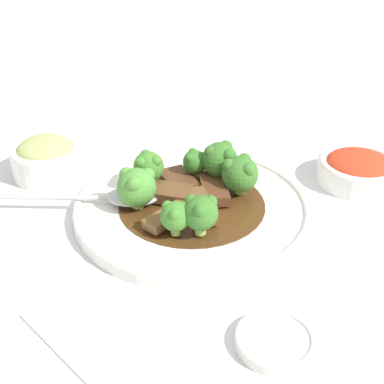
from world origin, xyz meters
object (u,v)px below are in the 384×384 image
Objects in this scene: beef_strip_0 at (170,216)px; beef_strip_3 at (214,188)px; broccoli_floret_3 at (200,212)px; beef_strip_1 at (179,180)px; beef_strip_4 at (164,193)px; broccoli_floret_0 at (137,186)px; beef_strip_2 at (200,206)px; sauce_dish at (275,340)px; main_plate at (192,207)px; side_bowl_kimchi at (358,169)px; broccoli_floret_5 at (195,161)px; side_bowl_appetizer at (46,157)px; serving_spoon at (120,196)px; broccoli_floret_1 at (240,173)px; broccoli_floret_2 at (148,167)px; broccoli_floret_4 at (222,160)px; broccoli_floret_6 at (175,216)px.

beef_strip_0 is 0.96× the size of beef_strip_3.
beef_strip_1 is at bearing -42.34° from broccoli_floret_3.
broccoli_floret_0 is at bearing 66.28° from beef_strip_4.
sauce_dish is (-0.18, 0.14, -0.02)m from beef_strip_2.
beef_strip_3 is at bearing -109.56° from main_plate.
side_bowl_kimchi is (-0.19, -0.22, -0.00)m from beef_strip_4.
broccoli_floret_0 is (0.05, 0.05, 0.04)m from main_plate.
broccoli_floret_5 is 0.23m from side_bowl_appetizer.
serving_spoon is 1.83× the size of side_bowl_kimchi.
broccoli_floret_1 is (-0.04, -0.06, 0.04)m from main_plate.
broccoli_floret_2 is 0.10m from broccoli_floret_4.
serving_spoon is 2.72× the size of sauce_dish.
broccoli_floret_1 is (-0.08, -0.07, 0.02)m from beef_strip_4.
side_bowl_appetizer is (0.17, 0.03, -0.02)m from broccoli_floret_2.
beef_strip_0 is 0.95× the size of sauce_dish.
beef_strip_1 is (0.04, -0.08, -0.00)m from beef_strip_0.
main_plate is at bearing 55.32° from broccoli_floret_1.
broccoli_floret_3 is at bearing 176.23° from side_bowl_appetizer.
broccoli_floret_6 reaches higher than side_bowl_appetizer.
beef_strip_1 is 0.08m from beef_strip_2.
side_bowl_kimchi is (-0.19, -0.15, -0.02)m from broccoli_floret_5.
broccoli_floret_0 is at bearing 49.09° from broccoli_floret_1.
main_plate is 3.99× the size of sauce_dish.
beef_strip_4 is (-0.01, 0.04, 0.00)m from beef_strip_1.
beef_strip_1 is at bearing -115.31° from serving_spoon.
beef_strip_2 is 1.41× the size of broccoli_floret_2.
broccoli_floret_4 is (-0.08, -0.07, 0.00)m from broccoli_floret_2.
beef_strip_4 reaches higher than sauce_dish.
serving_spoon is (0.10, 0.04, -0.00)m from beef_strip_2.
beef_strip_3 is 0.05m from broccoli_floret_5.
side_bowl_appetizer is at bearing 17.91° from beef_strip_1.
main_plate is at bearing -36.66° from sauce_dish.
broccoli_floret_3 is (-0.04, 0.09, 0.02)m from beef_strip_3.
broccoli_floret_1 reaches higher than beef_strip_3.
main_plate is 0.08m from broccoli_floret_0.
broccoli_floret_4 is (-0.00, -0.12, 0.03)m from beef_strip_0.
side_bowl_appetizer is (0.24, 0.04, 0.02)m from main_plate.
beef_strip_4 is 1.03× the size of sauce_dish.
broccoli_floret_4 is at bearing -124.74° from serving_spoon.
broccoli_floret_5 is at bearing -24.12° from beef_strip_3.
beef_strip_3 is 0.23m from side_bowl_kimchi.
broccoli_floret_2 reaches higher than beef_strip_0.
broccoli_floret_3 is at bearing 177.22° from beef_strip_0.
broccoli_floret_6 is 0.11m from serving_spoon.
broccoli_floret_0 is 0.25× the size of serving_spoon.
beef_strip_3 is 0.76× the size of side_bowl_appetizer.
beef_strip_1 is 0.06m from beef_strip_3.
beef_strip_4 is at bearing -45.62° from beef_strip_0.
beef_strip_2 is at bearing -117.37° from beef_strip_0.
beef_strip_2 is at bearing -159.07° from serving_spoon.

